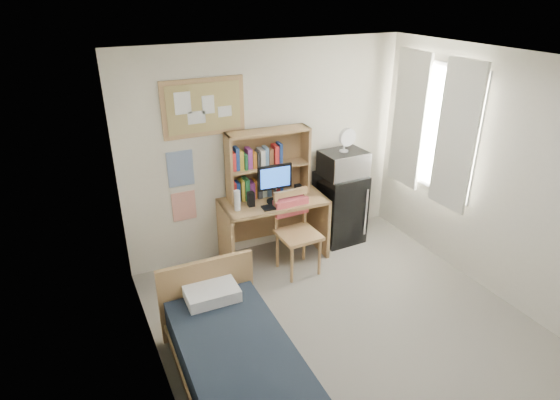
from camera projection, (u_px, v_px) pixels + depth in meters
name	position (u px, v px, depth m)	size (l,w,h in m)	color
floor	(359.00, 341.00, 4.57)	(3.60, 4.20, 0.02)	gray
ceiling	(384.00, 67.00, 3.46)	(3.60, 4.20, 0.02)	silver
wall_back	(268.00, 150.00, 5.72)	(3.60, 0.04, 2.60)	white
wall_left	(160.00, 274.00, 3.30)	(0.04, 4.20, 2.60)	white
wall_right	(516.00, 186.00, 4.72)	(0.04, 4.20, 2.60)	white
window_unit	(433.00, 128.00, 5.56)	(0.10, 1.40, 1.70)	white
curtain_left	(456.00, 137.00, 5.22)	(0.04, 0.55, 1.70)	white
curtain_right	(409.00, 120.00, 5.87)	(0.04, 0.55, 1.70)	white
bulletin_board	(204.00, 107.00, 5.14)	(0.94, 0.03, 0.64)	tan
poster_wave	(180.00, 169.00, 5.30)	(0.30, 0.01, 0.42)	#27529C
poster_japan	(184.00, 206.00, 5.50)	(0.28, 0.01, 0.36)	#DC4326
desk	(273.00, 229.00, 5.79)	(1.27, 0.63, 0.79)	tan
desk_chair	(299.00, 234.00, 5.46)	(0.50, 0.50, 1.00)	tan
mini_fridge	(339.00, 207.00, 6.19)	(0.55, 0.55, 0.93)	black
bed	(240.00, 373.00, 3.85)	(0.90, 1.79, 0.49)	black
hutch	(268.00, 164.00, 5.58)	(1.01, 0.26, 0.82)	tan
monitor	(275.00, 185.00, 5.48)	(0.42, 0.03, 0.45)	black
keyboard	(279.00, 206.00, 5.45)	(0.42, 0.13, 0.02)	black
speaker_left	(251.00, 199.00, 5.43)	(0.07, 0.07, 0.18)	black
speaker_right	(298.00, 191.00, 5.64)	(0.07, 0.07, 0.17)	black
water_bottle	(237.00, 200.00, 5.32)	(0.07, 0.07, 0.24)	white
hoodie	(291.00, 206.00, 5.51)	(0.42, 0.13, 0.20)	#DD545A
microwave	(343.00, 163.00, 5.91)	(0.55, 0.42, 0.32)	silver
desk_fan	(344.00, 141.00, 5.79)	(0.22, 0.22, 0.28)	white
pillow	(212.00, 293.00, 4.34)	(0.48, 0.34, 0.12)	white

